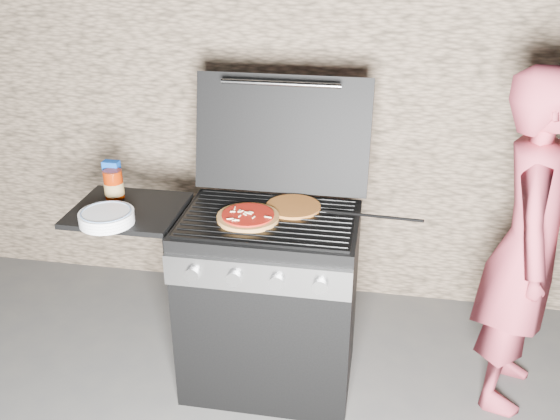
% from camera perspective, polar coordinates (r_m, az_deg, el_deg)
% --- Properties ---
extents(ground, '(50.00, 50.00, 0.00)m').
position_cam_1_polar(ground, '(3.29, -0.89, -14.98)').
color(ground, '#3F3F3E').
extents(stone_wall, '(8.00, 0.35, 1.80)m').
position_cam_1_polar(stone_wall, '(3.75, 2.04, 6.26)').
color(stone_wall, '#9F8266').
rests_on(stone_wall, ground).
extents(gas_grill, '(1.34, 0.79, 0.91)m').
position_cam_1_polar(gas_grill, '(3.07, -5.58, -7.92)').
color(gas_grill, black).
rests_on(gas_grill, ground).
extents(pizza_topped, '(0.33, 0.33, 0.03)m').
position_cam_1_polar(pizza_topped, '(2.76, -2.95, -0.57)').
color(pizza_topped, '#DAB765').
rests_on(pizza_topped, gas_grill).
extents(pizza_plain, '(0.31, 0.31, 0.01)m').
position_cam_1_polar(pizza_plain, '(2.87, 1.22, 0.31)').
color(pizza_plain, orange).
rests_on(pizza_plain, gas_grill).
extents(sauce_jar, '(0.11, 0.11, 0.14)m').
position_cam_1_polar(sauce_jar, '(3.07, -14.97, 2.29)').
color(sauce_jar, '#8F2203').
rests_on(sauce_jar, gas_grill).
extents(blue_carton, '(0.08, 0.05, 0.17)m').
position_cam_1_polar(blue_carton, '(3.12, -15.05, 2.91)').
color(blue_carton, '#0A3FA6').
rests_on(blue_carton, gas_grill).
extents(plate_stack, '(0.32, 0.32, 0.06)m').
position_cam_1_polar(plate_stack, '(2.84, -15.56, -0.67)').
color(plate_stack, white).
rests_on(plate_stack, gas_grill).
extents(person, '(0.51, 0.66, 1.61)m').
position_cam_1_polar(person, '(2.98, 21.77, -3.12)').
color(person, '#B43D4D').
rests_on(person, ground).
extents(tongs, '(0.45, 0.21, 0.10)m').
position_cam_1_polar(tongs, '(2.72, 8.28, -0.44)').
color(tongs, black).
rests_on(tongs, gas_grill).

